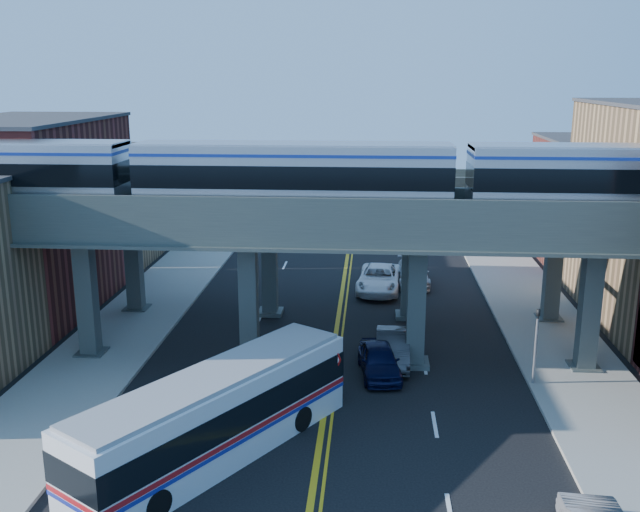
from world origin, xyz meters
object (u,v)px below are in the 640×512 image
object	(u,v)px
stop_sign	(332,371)
traffic_signal	(536,338)
transit_train	(294,175)
car_lane_b	(393,348)
transit_bus	(216,416)
car_lane_a	(379,360)
car_lane_c	(379,279)
car_lane_d	(413,273)

from	to	relation	value
stop_sign	traffic_signal	bearing A→B (deg)	18.63
transit_train	car_lane_b	size ratio (longest dim) A/B	9.66
stop_sign	transit_bus	size ratio (longest dim) A/B	0.23
car_lane_a	car_lane_b	distance (m)	1.66
transit_bus	car_lane_a	bearing A→B (deg)	-4.26
transit_train	transit_bus	distance (m)	11.93
car_lane_a	car_lane_b	xyz separation A→B (m)	(0.67, 1.52, 0.03)
stop_sign	car_lane_a	distance (m)	4.38
transit_train	traffic_signal	xyz separation A→B (m)	(10.98, -2.00, -6.86)
traffic_signal	car_lane_a	size ratio (longest dim) A/B	0.95
transit_train	stop_sign	xyz separation A→B (m)	(2.08, -5.00, -7.40)
car_lane_a	car_lane_c	size ratio (longest dim) A/B	0.75
transit_bus	car_lane_d	bearing A→B (deg)	13.26
transit_train	traffic_signal	size ratio (longest dim) A/B	10.88
transit_train	traffic_signal	distance (m)	13.10
traffic_signal	car_lane_a	bearing A→B (deg)	173.73
transit_train	car_lane_a	bearing A→B (deg)	-16.95
traffic_signal	car_lane_d	bearing A→B (deg)	106.07
car_lane_a	car_lane_b	world-z (taller)	car_lane_b
car_lane_b	car_lane_d	world-z (taller)	car_lane_b
stop_sign	car_lane_d	xyz separation A→B (m)	(4.32, 18.89, -1.03)
car_lane_b	stop_sign	bearing A→B (deg)	-115.48
traffic_signal	transit_train	bearing A→B (deg)	169.68
stop_sign	traffic_signal	distance (m)	9.41
car_lane_c	transit_train	bearing A→B (deg)	-103.97
traffic_signal	car_lane_d	world-z (taller)	traffic_signal
transit_train	car_lane_d	xyz separation A→B (m)	(6.40, 13.89, -8.43)
stop_sign	car_lane_c	size ratio (longest dim) A/B	0.46
stop_sign	traffic_signal	size ratio (longest dim) A/B	0.64
stop_sign	traffic_signal	xyz separation A→B (m)	(8.90, 3.00, 0.54)
stop_sign	car_lane_d	world-z (taller)	stop_sign
transit_train	transit_bus	xyz separation A→B (m)	(-1.89, -9.04, -7.56)
traffic_signal	transit_bus	bearing A→B (deg)	-151.33
car_lane_a	car_lane_b	bearing A→B (deg)	58.89
transit_train	car_lane_d	world-z (taller)	transit_train
car_lane_d	transit_bus	bearing A→B (deg)	-111.73
car_lane_b	car_lane_d	size ratio (longest dim) A/B	0.92
car_lane_d	transit_train	bearing A→B (deg)	-116.60
car_lane_a	car_lane_c	world-z (taller)	car_lane_c
transit_bus	car_lane_c	bearing A→B (deg)	17.26
car_lane_b	car_lane_d	distance (m)	13.71
transit_bus	car_lane_a	world-z (taller)	transit_bus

